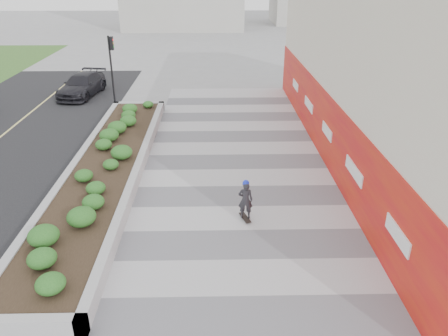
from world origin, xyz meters
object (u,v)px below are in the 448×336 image
(traffic_signal_near, at_px, (112,60))
(skateboarder, at_px, (245,200))
(planter, at_px, (106,166))
(car_dark, at_px, (82,85))

(traffic_signal_near, height_order, skateboarder, traffic_signal_near)
(planter, distance_m, car_dark, 13.14)
(car_dark, bearing_deg, skateboarder, -50.38)
(planter, bearing_deg, skateboarder, -33.41)
(skateboarder, bearing_deg, planter, 128.54)
(traffic_signal_near, relative_size, car_dark, 0.85)
(skateboarder, xyz_separation_m, car_dark, (-9.93, 16.09, -0.06))
(car_dark, bearing_deg, planter, -62.79)
(planter, height_order, car_dark, car_dark)
(planter, relative_size, traffic_signal_near, 4.29)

